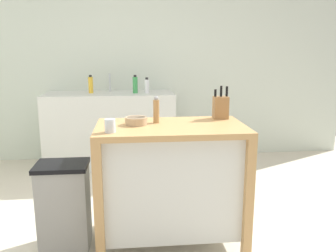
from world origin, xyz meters
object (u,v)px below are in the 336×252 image
Objects in this scene: knife_block at (221,107)px; bottle_dish_soap at (91,85)px; pepper_grinder at (156,110)px; bottle_spray_cleaner at (147,86)px; kitchen_island at (171,177)px; bowl_ceramic_small at (136,121)px; drinking_cup at (110,126)px; trash_bin at (64,205)px; sink_faucet at (110,83)px; bottle_hand_soap at (135,85)px.

bottle_dish_soap is at bearing 125.38° from knife_block.
pepper_grinder is 1.87m from bottle_dish_soap.
kitchen_island is at bearing -86.95° from bottle_spray_cleaner.
pepper_grinder reaches higher than bowl_ceramic_small.
knife_block is at bearing 24.96° from drinking_cup.
bottle_spray_cleaner is (0.00, 1.68, 0.00)m from pepper_grinder.
kitchen_island is at bearing -43.67° from pepper_grinder.
trash_bin is at bearing -110.61° from bottle_spray_cleaner.
sink_faucet reaches higher than pepper_grinder.
trash_bin is at bearing -96.45° from sink_faucet.
pepper_grinder is at bearing -69.27° from bottle_dish_soap.
bottle_hand_soap is (0.53, 1.79, 0.68)m from trash_bin.
bottle_spray_cleaner is (0.32, 1.95, 0.05)m from drinking_cup.
pepper_grinder is at bearing 20.02° from bowl_ceramic_small.
pepper_grinder is 0.91× the size of bottle_hand_soap.
knife_block is 2.01m from sink_faucet.
bowl_ceramic_small is at bearing -90.34° from bottle_hand_soap.
kitchen_island is at bearing -74.71° from sink_faucet.
pepper_grinder is (0.31, 0.27, 0.05)m from drinking_cup.
kitchen_island is 2.11m from sink_faucet.
bottle_dish_soap is at bearing 105.98° from bowl_ceramic_small.
bottle_hand_soap reaches higher than kitchen_island.
kitchen_island is at bearing -9.08° from bowl_ceramic_small.
bottle_dish_soap is (-0.66, 1.74, 0.02)m from pepper_grinder.
bottle_dish_soap reaches higher than drinking_cup.
bowl_ceramic_small is 0.25× the size of trash_bin.
kitchen_island is 0.50m from pepper_grinder.
pepper_grinder is at bearing 8.73° from trash_bin.
bowl_ceramic_small is at bearing 170.92° from kitchen_island.
drinking_cup is at bearing -127.88° from bowl_ceramic_small.
bottle_hand_soap is 1.16× the size of bottle_spray_cleaner.
drinking_cup is 1.97m from bottle_spray_cleaner.
trash_bin is at bearing 154.82° from drinking_cup.
drinking_cup is 0.41× the size of bottle_hand_soap.
drinking_cup is at bearing -99.20° from bottle_spray_cleaner.
trash_bin is 2.94× the size of bottle_hand_soap.
bowl_ceramic_small is at bearing 52.12° from drinking_cup.
bottle_dish_soap reaches higher than trash_bin.
bottle_dish_soap is (-0.35, 2.01, 0.07)m from drinking_cup.
bowl_ceramic_small is 0.80× the size of pepper_grinder.
knife_block is at bearing 14.14° from bowl_ceramic_small.
knife_block is (0.40, 0.20, 0.48)m from kitchen_island.
drinking_cup is 0.47× the size of bottle_spray_cleaner.
drinking_cup is 1.96m from bottle_hand_soap.
bottle_spray_cleaner is at bearing -3.43° from bottle_hand_soap.
trash_bin is 1.97m from bottle_dish_soap.
bowl_ceramic_small is 1.74m from bottle_hand_soap.
sink_faucet is (-0.13, 2.15, 0.08)m from drinking_cup.
sink_faucet is 1.03× the size of bottle_dish_soap.
drinking_cup is at bearing -80.23° from bottle_dish_soap.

